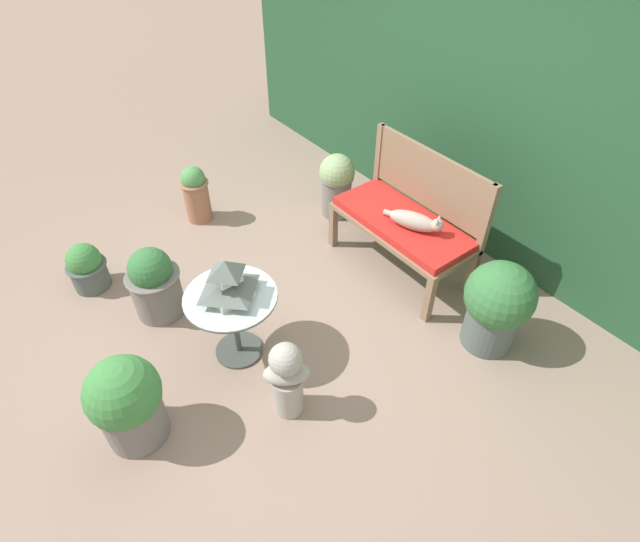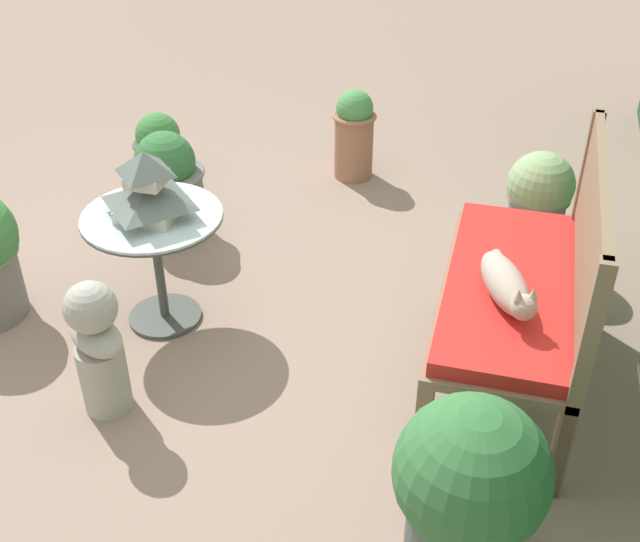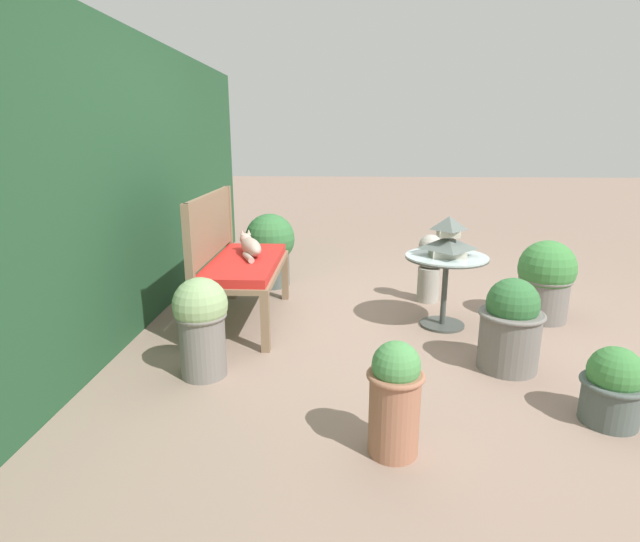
% 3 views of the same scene
% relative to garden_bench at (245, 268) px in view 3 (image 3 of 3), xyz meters
% --- Properties ---
extents(ground, '(30.00, 30.00, 0.00)m').
position_rel_garden_bench_xyz_m(ground, '(-0.06, -1.21, -0.45)').
color(ground, gray).
extents(foliage_hedge_back, '(6.40, 0.70, 2.24)m').
position_rel_garden_bench_xyz_m(foliage_hedge_back, '(-0.06, 1.13, 0.67)').
color(foliage_hedge_back, '#234C2D').
rests_on(foliage_hedge_back, ground).
extents(garden_bench, '(1.24, 0.56, 0.53)m').
position_rel_garden_bench_xyz_m(garden_bench, '(0.00, 0.00, 0.00)').
color(garden_bench, '#7F664C').
rests_on(garden_bench, ground).
extents(bench_backrest, '(1.24, 0.06, 1.05)m').
position_rel_garden_bench_xyz_m(bench_backrest, '(0.00, 0.26, 0.28)').
color(bench_backrest, '#7F664C').
rests_on(bench_backrest, ground).
extents(cat, '(0.51, 0.29, 0.18)m').
position_rel_garden_bench_xyz_m(cat, '(0.15, -0.02, 0.15)').
color(cat, '#A89989').
rests_on(cat, garden_bench).
extents(patio_table, '(0.64, 0.64, 0.58)m').
position_rel_garden_bench_xyz_m(patio_table, '(-0.03, -1.59, 0.00)').
color(patio_table, '#424742').
rests_on(patio_table, ground).
extents(pagoda_birdhouse, '(0.34, 0.34, 0.31)m').
position_rel_garden_bench_xyz_m(pagoda_birdhouse, '(-0.03, -1.59, 0.26)').
color(pagoda_birdhouse, beige).
rests_on(pagoda_birdhouse, patio_table).
extents(garden_bust, '(0.30, 0.34, 0.62)m').
position_rel_garden_bench_xyz_m(garden_bust, '(0.60, -1.57, -0.12)').
color(garden_bust, '#A39E93').
rests_on(garden_bust, ground).
extents(potted_plant_bench_right, '(0.42, 0.42, 0.61)m').
position_rel_garden_bench_xyz_m(potted_plant_bench_right, '(-0.77, -1.87, -0.15)').
color(potted_plant_bench_right, slate).
rests_on(potted_plant_bench_right, ground).
extents(potted_plant_bench_left, '(0.50, 0.50, 0.73)m').
position_rel_garden_bench_xyz_m(potted_plant_bench_left, '(1.02, -0.05, -0.06)').
color(potted_plant_bench_left, '#4C5651').
rests_on(potted_plant_bench_left, ground).
extents(potted_plant_path_edge, '(0.27, 0.27, 0.57)m').
position_rel_garden_bench_xyz_m(potted_plant_path_edge, '(-1.71, -1.04, -0.15)').
color(potted_plant_path_edge, '#9E664C').
rests_on(potted_plant_path_edge, ground).
extents(potted_plant_table_far, '(0.34, 0.34, 0.64)m').
position_rel_garden_bench_xyz_m(potted_plant_table_far, '(-0.97, 0.09, -0.10)').
color(potted_plant_table_far, slate).
rests_on(potted_plant_table_far, ground).
extents(potted_plant_patio_mid, '(0.33, 0.33, 0.43)m').
position_rel_garden_bench_xyz_m(potted_plant_patio_mid, '(-1.39, -2.21, -0.24)').
color(potted_plant_patio_mid, '#4C5651').
rests_on(potted_plant_patio_mid, ground).
extents(potted_plant_hedge_corner, '(0.45, 0.45, 0.67)m').
position_rel_garden_bench_xyz_m(potted_plant_hedge_corner, '(0.16, -2.44, -0.10)').
color(potted_plant_hedge_corner, slate).
rests_on(potted_plant_hedge_corner, ground).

